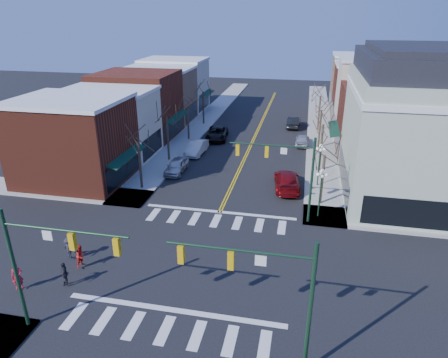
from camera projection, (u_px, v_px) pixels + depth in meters
The scene contains 36 objects.
ground at pixel (196, 264), 27.12m from camera, with size 160.00×160.00×0.00m, color black.
sidewalk_left at pixel (169, 157), 46.75m from camera, with size 3.50×70.00×0.15m, color #9E9B93.
sidewalk_right at pixel (322, 168), 43.48m from camera, with size 3.50×70.00×0.15m, color #9E9B93.
bldg_left_brick_a at pixel (74, 142), 39.04m from camera, with size 10.00×8.50×8.00m, color maroon.
bldg_left_stucco_a at pixel (110, 124), 46.12m from camera, with size 10.00×7.00×7.50m, color beige.
bldg_left_brick_b at pixel (138, 105), 53.14m from camera, with size 10.00×9.00×8.50m, color maroon.
bldg_left_tan at pixel (159, 96), 60.71m from camera, with size 10.00×7.50×7.80m, color #A07C58.
bldg_left_stucco_b at pixel (175, 86), 67.62m from camera, with size 10.00×8.00×8.20m, color beige.
bldg_right_brick_a at pixel (384, 123), 45.87m from camera, with size 10.00×8.50×8.00m, color maroon.
bldg_right_stucco at pixel (376, 100), 52.46m from camera, with size 10.00×7.00×10.00m, color beige.
bldg_right_brick_b at pixel (368, 95), 59.52m from camera, with size 10.00×8.00×8.50m, color maroon.
bldg_right_tan at pixel (363, 84), 66.63m from camera, with size 10.00×8.00×9.00m, color #A07C58.
victorian_corner at pixel (422, 126), 34.51m from camera, with size 12.25×14.25×13.30m.
traffic_mast_near_left at pixel (44, 257), 19.64m from camera, with size 6.60×0.28×7.20m.
traffic_mast_near_right at pixel (269, 286), 17.57m from camera, with size 6.60×0.28×7.20m.
traffic_mast_far_right at pixel (288, 167), 30.91m from camera, with size 6.60×0.28×7.20m.
lamppost_corner at pixel (321, 185), 32.09m from camera, with size 0.36×0.36×4.33m.
lamppost_midblock at pixel (320, 158), 37.95m from camera, with size 0.36×0.36×4.33m.
tree_left_a at pixel (140, 166), 37.67m from camera, with size 0.24×0.24×4.76m, color #382B21.
tree_left_b at pixel (168, 139), 44.83m from camera, with size 0.24×0.24×5.04m, color #382B21.
tree_left_c at pixel (188, 123), 52.13m from camera, with size 0.24×0.24×4.55m, color #382B21.
tree_left_d at pixel (203, 108), 59.28m from camera, with size 0.24×0.24×4.90m, color #382B21.
tree_right_a at pixel (322, 181), 34.56m from camera, with size 0.24×0.24×4.62m, color #382B21.
tree_right_b at pixel (321, 149), 41.66m from camera, with size 0.24×0.24×5.18m, color #382B21.
tree_right_c at pixel (320, 129), 48.94m from camera, with size 0.24×0.24×4.83m, color #382B21.
tree_right_d at pixel (319, 114), 56.13m from camera, with size 0.24×0.24×4.97m, color #382B21.
car_left_near at pixel (177, 166), 42.16m from camera, with size 1.74×4.32×1.47m, color #BABBC0.
car_left_mid at pixel (197, 148), 47.59m from camera, with size 1.67×4.80×1.58m, color silver.
car_left_far at pixel (217, 133), 53.10m from camera, with size 2.59×5.61×1.56m, color black.
car_right_near at pixel (287, 181), 38.31m from camera, with size 2.31×5.68×1.65m, color maroon.
car_right_mid at pixel (302, 140), 50.69m from camera, with size 1.70×4.23×1.44m, color silver.
car_right_far at pixel (294, 122), 58.43m from camera, with size 1.71×4.91×1.62m, color black.
pedestrian_red_a at pixel (17, 276), 24.22m from camera, with size 0.64×0.42×1.76m, color red.
pedestrian_red_b at pixel (81, 256), 26.40m from camera, with size 0.77×0.60×1.59m, color red.
pedestrian_dark_a at pixel (65, 273), 24.65m from camera, with size 0.92×0.38×1.57m, color black.
pedestrian_dark_b at pixel (69, 248), 27.31m from camera, with size 1.01×0.58×1.56m, color #22222A.
Camera 1 is at (6.50, -21.83, 15.94)m, focal length 32.00 mm.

